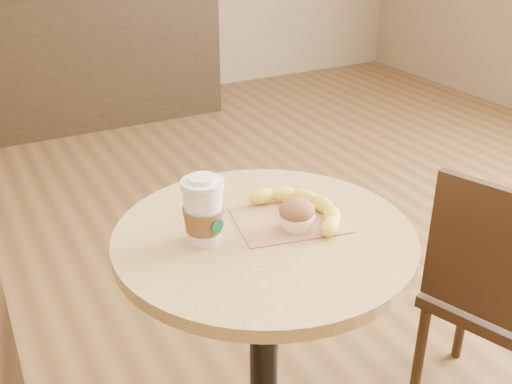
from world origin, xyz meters
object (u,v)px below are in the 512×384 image
Objects in this scene: banana at (302,208)px; cafe_table at (264,315)px; coffee_cup at (204,213)px; chair_right at (496,295)px; muffin at (297,215)px.

cafe_table is at bearing 177.00° from banana.
coffee_cup is at bearing 164.99° from banana.
chair_right reaches higher than banana.
muffin is at bearing 60.57° from chair_right.
banana is (-0.54, 0.15, 0.33)m from chair_right.
muffin reaches higher than chair_right.
chair_right reaches higher than cafe_table.
muffin is (0.07, -0.03, 0.27)m from cafe_table.
coffee_cup is at bearing 164.37° from muffin.
banana is at bearing 45.66° from muffin.
muffin is at bearing -146.98° from banana.
muffin reaches higher than banana.
coffee_cup reaches higher than muffin.
coffee_cup is (-0.13, 0.03, 0.30)m from cafe_table.
banana is at bearing 55.26° from chair_right.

